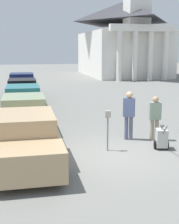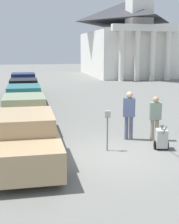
# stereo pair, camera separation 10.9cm
# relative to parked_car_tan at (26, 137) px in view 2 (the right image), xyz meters

# --- Properties ---
(ground_plane) EXTENTS (120.00, 120.00, 0.00)m
(ground_plane) POSITION_rel_parked_car_tan_xyz_m (2.66, -0.22, -0.69)
(ground_plane) COLOR slate
(parked_car_tan) EXTENTS (2.10, 5.24, 1.46)m
(parked_car_tan) POSITION_rel_parked_car_tan_xyz_m (0.00, 0.00, 0.00)
(parked_car_tan) COLOR tan
(parked_car_tan) RESTS_ON ground_plane
(parked_car_sage) EXTENTS (2.06, 5.02, 1.48)m
(parked_car_sage) POSITION_rel_parked_car_tan_xyz_m (-0.00, 3.42, -0.00)
(parked_car_sage) COLOR gray
(parked_car_sage) RESTS_ON ground_plane
(parked_car_teal) EXTENTS (2.03, 5.29, 1.52)m
(parked_car_teal) POSITION_rel_parked_car_tan_xyz_m (-0.00, 6.63, 0.01)
(parked_car_teal) COLOR #23666B
(parked_car_teal) RESTS_ON ground_plane
(parked_car_black) EXTENTS (2.06, 5.03, 1.51)m
(parked_car_black) POSITION_rel_parked_car_tan_xyz_m (0.00, 10.30, 0.02)
(parked_car_black) COLOR black
(parked_car_black) RESTS_ON ground_plane
(parked_car_navy) EXTENTS (2.05, 4.65, 1.60)m
(parked_car_navy) POSITION_rel_parked_car_tan_xyz_m (0.00, 13.77, 0.04)
(parked_car_navy) COLOR #19234C
(parked_car_navy) RESTS_ON ground_plane
(parking_meter) EXTENTS (0.18, 0.09, 1.35)m
(parking_meter) POSITION_rel_parked_car_tan_xyz_m (2.65, 0.21, 0.25)
(parking_meter) COLOR slate
(parking_meter) RESTS_ON ground_plane
(person_worker) EXTENTS (0.47, 0.38, 1.81)m
(person_worker) POSITION_rel_parked_car_tan_xyz_m (3.76, 1.30, 0.35)
(person_worker) COLOR #515670
(person_worker) RESTS_ON ground_plane
(person_supervisor) EXTENTS (0.46, 0.31, 1.65)m
(person_supervisor) POSITION_rel_parked_car_tan_xyz_m (4.66, 1.00, 0.24)
(person_supervisor) COLOR gray
(person_supervisor) RESTS_ON ground_plane
(equipment_cart) EXTENTS (0.52, 1.00, 1.00)m
(equipment_cart) POSITION_rel_parked_car_tan_xyz_m (4.47, -0.02, -0.30)
(equipment_cart) COLOR #B2B2AD
(equipment_cart) RESTS_ON ground_plane
(church) EXTENTS (8.78, 14.54, 19.83)m
(church) POSITION_rel_parked_car_tan_xyz_m (12.57, 28.68, 4.34)
(church) COLOR silver
(church) RESTS_ON ground_plane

